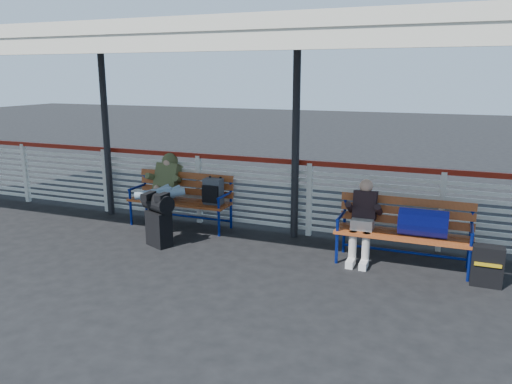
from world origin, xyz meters
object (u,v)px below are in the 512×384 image
at_px(bench_right, 414,224).
at_px(suitcase_side, 487,266).
at_px(luggage_stack, 158,218).
at_px(traveler_man, 162,190).
at_px(companion_person, 363,220).
at_px(bench_left, 190,194).

distance_m(bench_right, suitcase_side, 1.02).
xyz_separation_m(luggage_stack, traveler_man, (-0.35, 0.68, 0.26)).
relative_size(luggage_stack, suitcase_side, 1.60).
xyz_separation_m(bench_right, traveler_man, (-4.02, 0.14, 0.10)).
height_order(luggage_stack, bench_right, bench_right).
xyz_separation_m(bench_right, suitcase_side, (0.91, -0.30, -0.35)).
relative_size(bench_right, companion_person, 1.57).
distance_m(luggage_stack, companion_person, 3.04).
bearing_deg(companion_person, luggage_stack, -169.83).
xyz_separation_m(luggage_stack, bench_right, (3.68, 0.54, 0.16)).
bearing_deg(luggage_stack, suitcase_side, 26.80).
relative_size(bench_left, suitcase_side, 3.51).
height_order(bench_right, suitcase_side, bench_right).
bearing_deg(luggage_stack, bench_left, 115.22).
bearing_deg(luggage_stack, bench_right, 32.15).
relative_size(bench_left, companion_person, 1.57).
bearing_deg(suitcase_side, traveler_man, 175.17).
bearing_deg(bench_right, suitcase_side, -18.18).
bearing_deg(companion_person, bench_right, 0.12).
distance_m(bench_right, traveler_man, 4.03).
distance_m(companion_person, suitcase_side, 1.66).
bearing_deg(suitcase_side, bench_left, 170.48).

